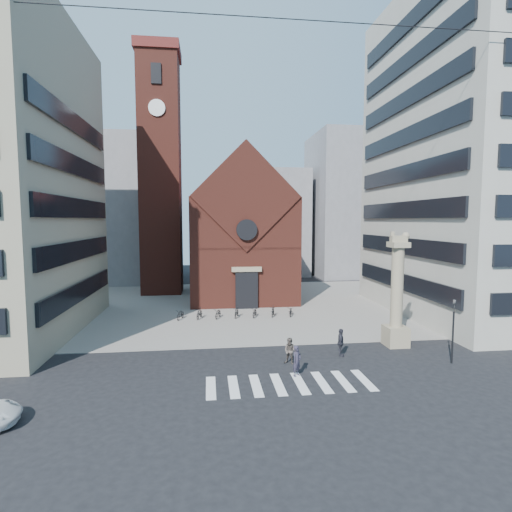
# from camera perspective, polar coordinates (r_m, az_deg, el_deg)

# --- Properties ---
(ground) EXTENTS (120.00, 120.00, 0.00)m
(ground) POSITION_cam_1_polar(r_m,az_deg,el_deg) (27.15, 2.26, -15.38)
(ground) COLOR black
(ground) RESTS_ON ground
(piazza) EXTENTS (46.00, 30.00, 0.05)m
(piazza) POSITION_cam_1_polar(r_m,az_deg,el_deg) (45.29, -1.60, -6.94)
(piazza) COLOR gray
(piazza) RESTS_ON ground
(zebra_crossing) EXTENTS (10.20, 3.20, 0.01)m
(zebra_crossing) POSITION_cam_1_polar(r_m,az_deg,el_deg) (24.50, 4.77, -17.72)
(zebra_crossing) COLOR white
(zebra_crossing) RESTS_ON ground
(church) EXTENTS (12.00, 16.65, 18.00)m
(church) POSITION_cam_1_polar(r_m,az_deg,el_deg) (50.32, -2.27, 3.41)
(church) COLOR maroon
(church) RESTS_ON ground
(campanile) EXTENTS (5.50, 5.50, 31.20)m
(campanile) POSITION_cam_1_polar(r_m,az_deg,el_deg) (53.77, -13.47, 11.66)
(campanile) COLOR maroon
(campanile) RESTS_ON ground
(building_right) EXTENTS (18.00, 22.00, 32.00)m
(building_right) POSITION_cam_1_polar(r_m,az_deg,el_deg) (46.98, 30.68, 12.38)
(building_right) COLOR #ABA89B
(building_right) RESTS_ON ground
(bg_block_left) EXTENTS (16.00, 14.00, 22.00)m
(bg_block_left) POSITION_cam_1_polar(r_m,az_deg,el_deg) (67.02, -20.78, 6.10)
(bg_block_left) COLOR gray
(bg_block_left) RESTS_ON ground
(bg_block_mid) EXTENTS (14.00, 12.00, 18.00)m
(bg_block_mid) POSITION_cam_1_polar(r_m,az_deg,el_deg) (70.82, 1.27, 4.74)
(bg_block_mid) COLOR gray
(bg_block_mid) RESTS_ON ground
(bg_block_right) EXTENTS (16.00, 14.00, 24.00)m
(bg_block_right) POSITION_cam_1_polar(r_m,az_deg,el_deg) (72.03, 14.42, 6.98)
(bg_block_right) COLOR gray
(bg_block_right) RESTS_ON ground
(lion_column) EXTENTS (1.63, 1.60, 8.68)m
(lion_column) POSITION_cam_1_polar(r_m,az_deg,el_deg) (32.01, 19.46, -6.06)
(lion_column) COLOR tan
(lion_column) RESTS_ON ground
(traffic_light) EXTENTS (0.13, 0.16, 4.30)m
(traffic_light) POSITION_cam_1_polar(r_m,az_deg,el_deg) (29.86, 26.33, -9.41)
(traffic_light) COLOR black
(traffic_light) RESTS_ON ground
(pedestrian_0) EXTENTS (0.82, 0.80, 1.90)m
(pedestrian_0) POSITION_cam_1_polar(r_m,az_deg,el_deg) (25.32, 5.85, -14.67)
(pedestrian_0) COLOR #2C2837
(pedestrian_0) RESTS_ON ground
(pedestrian_1) EXTENTS (1.07, 1.01, 1.75)m
(pedestrian_1) POSITION_cam_1_polar(r_m,az_deg,el_deg) (27.22, 4.89, -13.38)
(pedestrian_1) COLOR #514841
(pedestrian_1) RESTS_ON ground
(pedestrian_2) EXTENTS (0.79, 1.24, 1.96)m
(pedestrian_2) POSITION_cam_1_polar(r_m,az_deg,el_deg) (29.16, 12.00, -12.00)
(pedestrian_2) COLOR #292931
(pedestrian_2) RESTS_ON ground
(scooter_0) EXTENTS (1.08, 1.87, 0.93)m
(scooter_0) POSITION_cam_1_polar(r_m,az_deg,el_deg) (39.29, -10.73, -8.18)
(scooter_0) COLOR black
(scooter_0) RESTS_ON piazza
(scooter_1) EXTENTS (0.94, 1.79, 1.03)m
(scooter_1) POSITION_cam_1_polar(r_m,az_deg,el_deg) (39.20, -8.09, -8.10)
(scooter_1) COLOR black
(scooter_1) RESTS_ON piazza
(scooter_2) EXTENTS (1.08, 1.87, 0.93)m
(scooter_2) POSITION_cam_1_polar(r_m,az_deg,el_deg) (39.21, -5.44, -8.14)
(scooter_2) COLOR black
(scooter_2) RESTS_ON piazza
(scooter_3) EXTENTS (0.94, 1.79, 1.03)m
(scooter_3) POSITION_cam_1_polar(r_m,az_deg,el_deg) (39.28, -2.80, -8.02)
(scooter_3) COLOR black
(scooter_3) RESTS_ON piazza
(scooter_4) EXTENTS (1.08, 1.87, 0.93)m
(scooter_4) POSITION_cam_1_polar(r_m,az_deg,el_deg) (39.46, -0.17, -8.03)
(scooter_4) COLOR black
(scooter_4) RESTS_ON piazza
(scooter_5) EXTENTS (0.94, 1.79, 1.03)m
(scooter_5) POSITION_cam_1_polar(r_m,az_deg,el_deg) (39.70, 2.43, -7.88)
(scooter_5) COLOR black
(scooter_5) RESTS_ON piazza
(scooter_6) EXTENTS (1.08, 1.87, 0.93)m
(scooter_6) POSITION_cam_1_polar(r_m,az_deg,el_deg) (40.03, 4.99, -7.86)
(scooter_6) COLOR black
(scooter_6) RESTS_ON piazza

